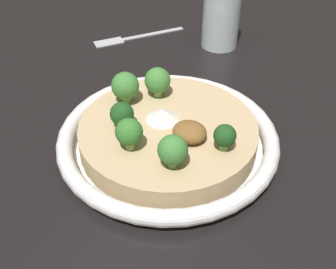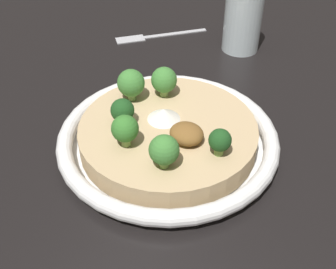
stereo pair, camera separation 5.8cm
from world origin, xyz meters
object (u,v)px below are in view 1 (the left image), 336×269
broccoli_front_right (225,136)px  fork_utensil (130,38)px  broccoli_back_left (125,86)px  broccoli_left (122,114)px  broccoli_front (173,150)px  broccoli_front_left (129,133)px  drinking_glass (221,15)px  broccoli_back (158,81)px  risotto_bowl (168,137)px

broccoli_front_right → fork_utensil: broccoli_front_right is taller
broccoli_back_left → broccoli_left: broccoli_back_left is taller
broccoli_back_left → broccoli_front: (0.12, -0.09, -0.00)m
broccoli_front_left → broccoli_left: broccoli_front_left is taller
drinking_glass → fork_utensil: size_ratio=0.81×
broccoli_left → broccoli_back_left: bearing=115.3°
fork_utensil → drinking_glass: bearing=148.8°
broccoli_front_left → broccoli_front_right: broccoli_front_left is taller
broccoli_left → broccoli_front_right: bearing=6.6°
broccoli_front_left → broccoli_back_left: (-0.05, 0.09, 0.00)m
drinking_glass → broccoli_back: bearing=-91.0°
broccoli_back → broccoli_front: size_ratio=1.02×
broccoli_left → broccoli_front_left: bearing=-47.9°
risotto_bowl → broccoli_left: bearing=-151.3°
broccoli_front_left → drinking_glass: (-0.02, 0.38, -0.00)m
broccoli_back → drinking_glass: 0.26m
broccoli_back → broccoli_front: bearing=-56.7°
broccoli_front_right → drinking_glass: (-0.12, 0.33, 0.00)m
fork_utensil → broccoli_front_right: bearing=88.1°
fork_utensil → broccoli_front: bearing=78.3°
broccoli_front_right → broccoli_back: bearing=150.9°
broccoli_front_left → broccoli_back_left: size_ratio=0.92×
broccoli_front_left → fork_utensil: (-0.19, 0.32, -0.06)m
risotto_bowl → broccoli_back: size_ratio=6.73×
broccoli_front_left → broccoli_back: (-0.02, 0.12, -0.00)m
broccoli_back_left → fork_utensil: 0.28m
broccoli_back → broccoli_front_left: bearing=-80.2°
risotto_bowl → broccoli_front_right: size_ratio=8.24×
broccoli_back → fork_utensil: 0.27m
risotto_bowl → broccoli_back: 0.09m
broccoli_front_left → fork_utensil: broccoli_front_left is taller
drinking_glass → fork_utensil: drinking_glass is taller
broccoli_front_left → fork_utensil: 0.38m
drinking_glass → broccoli_back_left: bearing=-97.4°
broccoli_back → broccoli_left: broccoli_back is taller
risotto_bowl → broccoli_front_left: broccoli_front_left is taller
broccoli_left → drinking_glass: drinking_glass is taller
broccoli_back_left → drinking_glass: drinking_glass is taller
broccoli_front_left → broccoli_front_right: (0.11, 0.05, -0.00)m
broccoli_back_left → broccoli_front: 0.15m
broccoli_front_right → broccoli_left: 0.14m
broccoli_front → broccoli_left: size_ratio=1.15×
broccoli_back_left → broccoli_front_right: bearing=-12.9°
broccoli_front → broccoli_left: 0.10m
risotto_bowl → broccoli_back_left: size_ratio=6.40×
risotto_bowl → fork_utensil: (-0.21, 0.26, -0.02)m
drinking_glass → broccoli_front_right: bearing=-69.5°
broccoli_front_left → broccoli_front_right: size_ratio=1.19×
broccoli_front_right → broccoli_left: broccoli_left is taller
broccoli_back → broccoli_left: (-0.01, -0.09, -0.00)m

